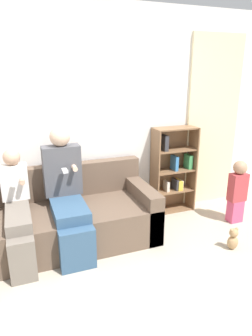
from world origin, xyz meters
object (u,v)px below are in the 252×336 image
object	(u,v)px
child_seated	(17,209)
bookshelf	(173,169)
teddy_bear	(233,239)
adult_seated	(66,190)
couch	(62,221)
toddler_standing	(237,190)

from	to	relation	value
child_seated	bookshelf	size ratio (longest dim) A/B	0.94
child_seated	bookshelf	xyz separation A→B (m)	(1.96, 0.46, 0.04)
teddy_bear	child_seated	bearing A→B (deg)	162.89
adult_seated	bookshelf	size ratio (longest dim) A/B	1.12
couch	adult_seated	size ratio (longest dim) A/B	1.59
adult_seated	teddy_bear	world-z (taller)	adult_seated
adult_seated	toddler_standing	xyz separation A→B (m)	(2.04, -0.20, -0.22)
couch	bookshelf	size ratio (longest dim) A/B	1.77
couch	teddy_bear	xyz separation A→B (m)	(1.66, -0.77, -0.15)
adult_seated	child_seated	distance (m)	0.51
couch	child_seated	xyz separation A→B (m)	(-0.44, -0.12, 0.27)
couch	child_seated	size ratio (longest dim) A/B	1.89
child_seated	toddler_standing	xyz separation A→B (m)	(2.54, -0.15, -0.11)
toddler_standing	bookshelf	distance (m)	0.84
child_seated	couch	bearing A→B (deg)	15.89
child_seated	teddy_bear	distance (m)	2.23
toddler_standing	adult_seated	bearing A→B (deg)	174.39
toddler_standing	bookshelf	size ratio (longest dim) A/B	0.70
adult_seated	toddler_standing	distance (m)	2.07
child_seated	adult_seated	bearing A→B (deg)	6.45
child_seated	teddy_bear	bearing A→B (deg)	-17.11
adult_seated	toddler_standing	size ratio (longest dim) A/B	1.60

